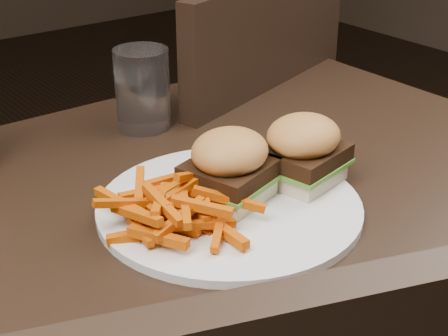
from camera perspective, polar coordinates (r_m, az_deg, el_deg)
dining_table at (r=0.74m, az=-5.68°, el=-7.22°), size 1.20×0.80×0.04m
chair_far at (r=1.42m, az=-3.96°, el=-3.65°), size 0.59×0.59×0.04m
plate at (r=0.78m, az=0.45°, el=-3.22°), size 0.30×0.30×0.01m
sandwich_half_a at (r=0.78m, az=0.47°, el=-1.82°), size 0.10×0.10×0.02m
sandwich_half_b at (r=0.83m, az=6.47°, el=-0.40°), size 0.10×0.09×0.02m
fries_pile at (r=0.73m, az=-3.81°, el=-3.16°), size 0.16×0.16×0.05m
tumbler at (r=0.99m, az=-6.79°, el=6.37°), size 0.09×0.09×0.12m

